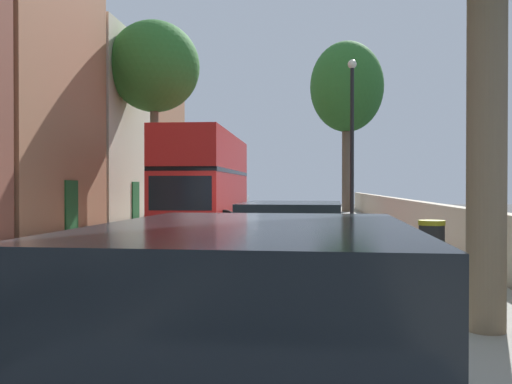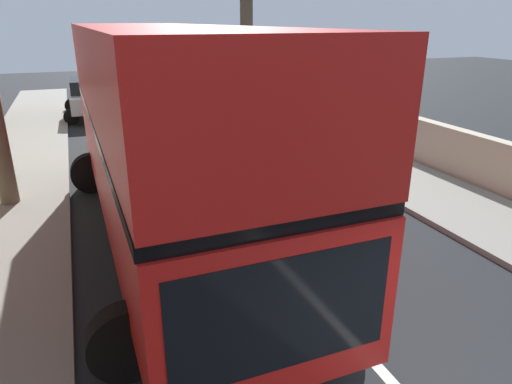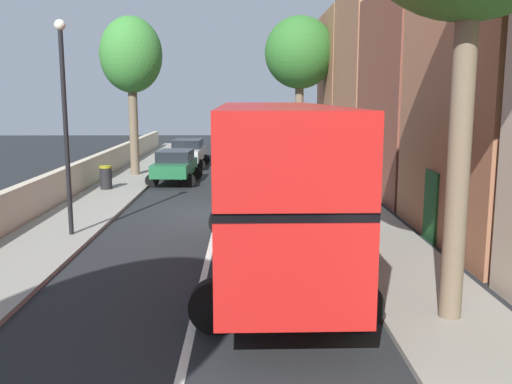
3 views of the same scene
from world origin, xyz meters
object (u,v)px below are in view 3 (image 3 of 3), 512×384
(street_tree_right_1, at_px, (131,57))
(litter_bin_right, at_px, (106,177))
(street_tree_left_2, at_px, (300,54))
(double_decker_bus, at_px, (275,177))
(parked_car_silver_right_0, at_px, (188,152))
(parked_car_grey_left_2, at_px, (267,142))
(lamppost_right, at_px, (65,112))
(parked_car_green_right_1, at_px, (175,165))

(street_tree_right_1, bearing_deg, litter_bin_right, 85.47)
(street_tree_left_2, bearing_deg, double_decker_bus, 83.46)
(parked_car_silver_right_0, distance_m, street_tree_left_2, 10.94)
(litter_bin_right, bearing_deg, parked_car_grey_left_2, -116.88)
(parked_car_silver_right_0, relative_size, lamppost_right, 0.70)
(litter_bin_right, bearing_deg, street_tree_left_2, -125.20)
(street_tree_right_1, distance_m, lamppost_right, 13.54)
(parked_car_green_right_1, bearing_deg, street_tree_left_2, -121.58)
(parked_car_green_right_1, bearing_deg, parked_car_silver_right_0, -89.99)
(street_tree_right_1, height_order, lamppost_right, street_tree_right_1)
(street_tree_right_1, xyz_separation_m, litter_bin_right, (0.38, 4.81, -5.62))
(double_decker_bus, relative_size, parked_car_silver_right_0, 2.36)
(double_decker_bus, relative_size, parked_car_green_right_1, 2.56)
(parked_car_grey_left_2, bearing_deg, street_tree_left_2, 151.28)
(parked_car_green_right_1, height_order, parked_car_grey_left_2, parked_car_grey_left_2)
(lamppost_right, bearing_deg, double_decker_bus, 149.60)
(parked_car_green_right_1, relative_size, litter_bin_right, 3.85)
(lamppost_right, bearing_deg, parked_car_silver_right_0, -95.98)
(street_tree_left_2, bearing_deg, parked_car_grey_left_2, -28.72)
(lamppost_right, relative_size, litter_bin_right, 6.00)
(parked_car_green_right_1, distance_m, litter_bin_right, 3.75)
(street_tree_left_2, height_order, litter_bin_right, street_tree_left_2)
(parked_car_silver_right_0, relative_size, parked_car_grey_left_2, 1.04)
(parked_car_silver_right_0, bearing_deg, lamppost_right, 84.02)
(litter_bin_right, bearing_deg, street_tree_right_1, -94.53)
(double_decker_bus, xyz_separation_m, parked_car_silver_right_0, (4.20, -20.72, -1.40))
(double_decker_bus, distance_m, lamppost_right, 7.11)
(parked_car_silver_right_0, relative_size, street_tree_left_2, 0.46)
(parked_car_silver_right_0, height_order, lamppost_right, lamppost_right)
(parked_car_grey_left_2, bearing_deg, lamppost_right, 74.11)
(parked_car_green_right_1, relative_size, street_tree_right_1, 0.49)
(parked_car_silver_right_0, xyz_separation_m, litter_bin_right, (2.80, 8.70, -0.31))
(parked_car_grey_left_2, bearing_deg, parked_car_green_right_1, 68.86)
(parked_car_green_right_1, relative_size, parked_car_grey_left_2, 0.96)
(lamppost_right, xyz_separation_m, litter_bin_right, (1.00, -8.49, -3.16))
(parked_car_silver_right_0, height_order, parked_car_grey_left_2, parked_car_grey_left_2)
(parked_car_green_right_1, height_order, street_tree_left_2, street_tree_left_2)
(parked_car_silver_right_0, bearing_deg, litter_bin_right, 72.15)
(street_tree_left_2, xyz_separation_m, lamppost_right, (9.00, 22.67, -3.30))
(parked_car_silver_right_0, xyz_separation_m, parked_car_green_right_1, (-0.00, 6.23, -0.04))
(parked_car_green_right_1, bearing_deg, street_tree_right_1, -43.97)
(street_tree_right_1, xyz_separation_m, lamppost_right, (-0.62, 13.30, -2.46))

